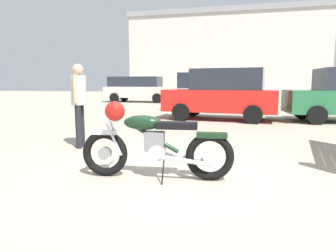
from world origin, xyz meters
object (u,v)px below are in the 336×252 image
at_px(vintage_motorcycle, 152,143).
at_px(silver_sedan_mid, 138,88).
at_px(red_hatchback_near, 207,91).
at_px(blue_hatchback_right, 223,94).
at_px(bystander, 79,97).

distance_m(vintage_motorcycle, silver_sedan_mid, 17.14).
height_order(vintage_motorcycle, silver_sedan_mid, silver_sedan_mid).
bearing_deg(vintage_motorcycle, red_hatchback_near, -93.39).
distance_m(vintage_motorcycle, blue_hatchback_right, 7.08).
xyz_separation_m(vintage_motorcycle, blue_hatchback_right, (0.30, 7.06, 0.43)).
xyz_separation_m(bystander, silver_sedan_mid, (-4.25, 14.40, -0.08)).
relative_size(bystander, red_hatchback_near, 0.41).
bearing_deg(silver_sedan_mid, vintage_motorcycle, -70.30).
xyz_separation_m(blue_hatchback_right, silver_sedan_mid, (-6.58, 8.88, 0.02)).
distance_m(blue_hatchback_right, red_hatchback_near, 3.81).
height_order(vintage_motorcycle, red_hatchback_near, red_hatchback_near).
bearing_deg(vintage_motorcycle, silver_sedan_mid, -76.04).
height_order(bystander, blue_hatchback_right, blue_hatchback_right).
height_order(bystander, red_hatchback_near, red_hatchback_near).
xyz_separation_m(bystander, red_hatchback_near, (1.25, 9.18, -0.10)).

